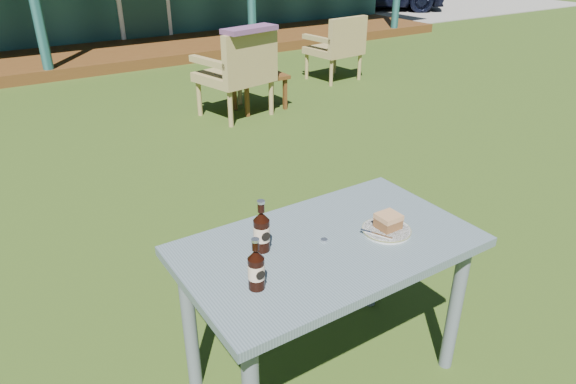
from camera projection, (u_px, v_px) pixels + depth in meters
ground at (187, 227)px, 3.59m from camera, size 80.00×80.00×0.00m
gravel_strip at (406, 4)px, 15.06m from camera, size 9.00×6.00×0.02m
cafe_table at (328, 263)px, 2.11m from camera, size 1.20×0.70×0.72m
plate at (386, 230)px, 2.13m from camera, size 0.20×0.20×0.01m
cake_slice at (388, 221)px, 2.13m from camera, size 0.09×0.09×0.06m
fork at (376, 234)px, 2.09m from camera, size 0.07×0.13×0.00m
cola_bottle_near at (262, 231)px, 1.98m from camera, size 0.06×0.07×0.22m
cola_bottle_far at (256, 269)px, 1.76m from camera, size 0.06×0.06×0.20m
bottle_cap at (324, 240)px, 2.07m from camera, size 0.03×0.03×0.01m
armchair_left at (239, 69)px, 5.52m from camera, size 0.82×0.79×0.94m
armchair_right at (338, 45)px, 6.98m from camera, size 0.70×0.66×0.87m
floral_throw at (250, 29)px, 5.21m from camera, size 0.64×0.34×0.05m
side_table at (259, 80)px, 5.85m from camera, size 0.60×0.40×0.40m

